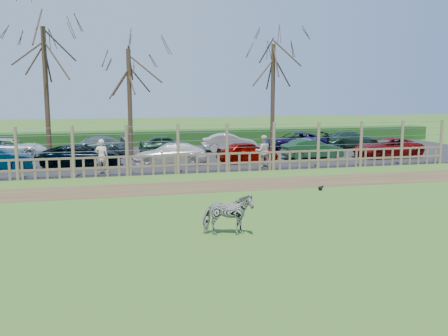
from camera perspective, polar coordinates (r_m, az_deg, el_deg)
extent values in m
plane|color=#5C9542|center=(17.27, -1.26, -4.98)|extent=(120.00, 120.00, 0.00)
cube|color=brown|center=(21.59, -3.84, -2.17)|extent=(34.00, 2.80, 0.01)
cube|color=#232326|center=(31.36, -6.99, 1.28)|extent=(44.00, 13.00, 0.04)
cube|color=#1E4716|center=(38.22, -8.25, 3.41)|extent=(46.00, 2.00, 1.10)
cube|color=brown|center=(24.92, -5.24, 0.34)|extent=(30.00, 0.06, 0.10)
cube|color=brown|center=(24.85, -5.25, 1.48)|extent=(30.00, 0.06, 0.10)
cylinder|color=brown|center=(24.85, -22.63, 1.53)|extent=(0.16, 0.16, 2.50)
cylinder|color=brown|center=(24.59, -16.87, 1.76)|extent=(0.16, 0.16, 2.50)
cylinder|color=brown|center=(24.57, -11.04, 1.97)|extent=(0.16, 0.16, 2.50)
cylinder|color=brown|center=(24.81, -5.26, 2.17)|extent=(0.16, 0.16, 2.50)
cylinder|color=brown|center=(25.29, 0.35, 2.33)|extent=(0.16, 0.16, 2.50)
cylinder|color=brown|center=(26.01, 5.70, 2.47)|extent=(0.16, 0.16, 2.50)
cylinder|color=brown|center=(26.94, 10.73, 2.58)|extent=(0.16, 0.16, 2.50)
cylinder|color=brown|center=(28.06, 15.39, 2.66)|extent=(0.16, 0.16, 2.50)
cylinder|color=brown|center=(29.36, 19.67, 2.72)|extent=(0.16, 0.16, 2.50)
cylinder|color=brown|center=(30.80, 23.56, 2.77)|extent=(0.16, 0.16, 2.50)
cylinder|color=gray|center=(24.81, -5.26, 2.17)|extent=(30.00, 0.02, 0.02)
cylinder|color=gray|center=(24.77, -5.28, 3.08)|extent=(30.00, 0.02, 0.02)
cylinder|color=gray|center=(24.73, -5.29, 4.01)|extent=(30.00, 0.02, 0.02)
cylinder|color=gray|center=(24.70, -5.30, 4.82)|extent=(30.00, 0.02, 0.02)
cylinder|color=#3D2B1E|center=(29.02, -19.61, 7.61)|extent=(0.26, 0.26, 7.50)
cylinder|color=#3D2B1E|center=(29.93, -10.71, 7.03)|extent=(0.26, 0.26, 6.50)
cylinder|color=#3D2B1E|center=(32.18, 5.59, 7.71)|extent=(0.26, 0.26, 7.00)
imported|color=gray|center=(14.35, 0.43, -5.35)|extent=(1.53, 0.90, 1.22)
imported|color=beige|center=(25.28, -13.81, 1.28)|extent=(0.68, 0.50, 1.72)
imported|color=beige|center=(26.79, 4.47, 1.92)|extent=(0.87, 0.70, 1.72)
sphere|color=black|center=(21.21, 10.94, -2.29)|extent=(0.18, 0.18, 0.18)
sphere|color=black|center=(21.24, 11.21, -2.11)|extent=(0.09, 0.09, 0.09)
imported|color=black|center=(28.01, -15.97, 1.37)|extent=(4.35, 2.06, 1.20)
imported|color=white|center=(27.84, -6.16, 1.62)|extent=(4.28, 2.07, 1.20)
imported|color=#8D0500|center=(28.56, 2.71, 1.84)|extent=(3.68, 1.89, 1.20)
imported|color=#1E4A2D|center=(30.50, 10.03, 2.17)|extent=(3.65, 1.30, 1.20)
imported|color=maroon|center=(32.34, 18.13, 2.24)|extent=(4.37, 2.11, 1.20)
imported|color=silver|center=(33.08, -23.19, 2.10)|extent=(4.40, 2.18, 1.20)
imported|color=#516665|center=(32.58, -14.78, 2.43)|extent=(4.31, 2.17, 1.20)
imported|color=#23452F|center=(32.70, -6.61, 2.69)|extent=(3.54, 1.46, 1.20)
imported|color=beige|center=(33.77, 0.62, 2.94)|extent=(3.78, 1.74, 1.20)
imported|color=#1B144A|center=(35.07, 8.07, 3.08)|extent=(4.42, 2.23, 1.20)
imported|color=#214032|center=(36.92, 14.28, 3.18)|extent=(4.20, 1.85, 1.20)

